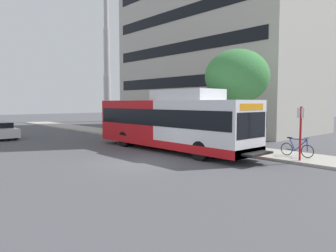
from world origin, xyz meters
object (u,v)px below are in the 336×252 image
at_px(bicycle_parked, 297,148).
at_px(parked_car_far_lane, 0,131).
at_px(transit_bus, 170,123).
at_px(bus_stop_sign_pole, 301,129).
at_px(street_tree_near_stop, 237,77).

height_order(bicycle_parked, parked_car_far_lane, parked_car_far_lane).
bearing_deg(transit_bus, bus_stop_sign_pole, -74.94).
bearing_deg(parked_car_far_lane, transit_bus, -66.10).
height_order(bus_stop_sign_pole, parked_car_far_lane, bus_stop_sign_pole).
bearing_deg(transit_bus, parked_car_far_lane, 113.90).
relative_size(bicycle_parked, street_tree_near_stop, 0.29).
height_order(transit_bus, parked_car_far_lane, transit_bus).
distance_m(bicycle_parked, street_tree_near_stop, 6.22).
bearing_deg(transit_bus, bicycle_parked, -66.08).
height_order(street_tree_near_stop, parked_car_far_lane, street_tree_near_stop).
relative_size(bus_stop_sign_pole, bicycle_parked, 1.48).
distance_m(bus_stop_sign_pole, bicycle_parked, 1.59).
height_order(bus_stop_sign_pole, street_tree_near_stop, street_tree_near_stop).
xyz_separation_m(bus_stop_sign_pole, street_tree_near_stop, (2.09, 5.25, 2.92)).
distance_m(bus_stop_sign_pole, street_tree_near_stop, 6.36).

